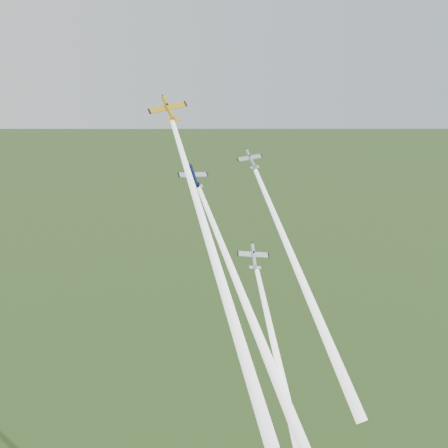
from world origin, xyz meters
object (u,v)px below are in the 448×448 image
plane_navy (194,176)px  plane_silver_right (251,159)px  plane_silver_low (254,256)px  plane_yellow (169,109)px

plane_navy → plane_silver_right: size_ratio=1.08×
plane_navy → plane_silver_low: (6.60, -14.02, -15.46)m
plane_silver_right → plane_silver_low: plane_silver_right is taller
plane_silver_right → plane_yellow: bearing=-173.8°
plane_navy → plane_silver_right: plane_silver_right is taller
plane_navy → plane_silver_right: bearing=10.1°
plane_navy → plane_silver_low: bearing=-63.9°
plane_yellow → plane_silver_low: plane_yellow is taller
plane_yellow → plane_silver_low: (11.47, -15.70, -29.99)m
plane_navy → plane_silver_low: 21.89m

